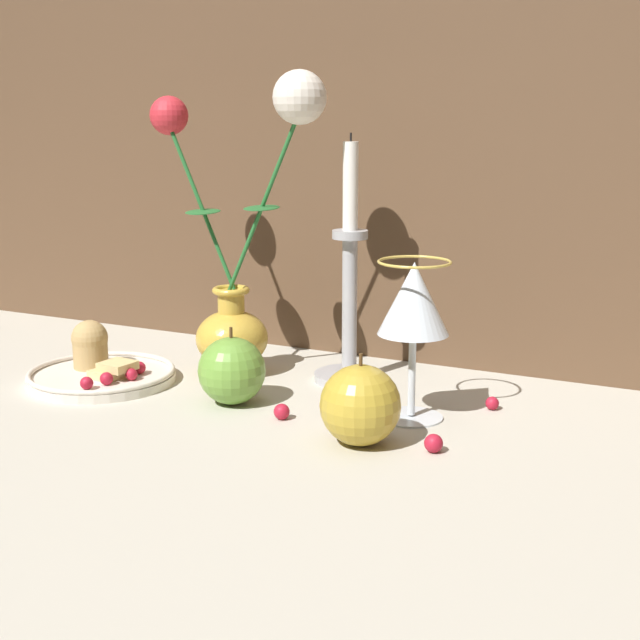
% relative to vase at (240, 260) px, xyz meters
% --- Properties ---
extents(ground_plane, '(2.40, 2.40, 0.00)m').
position_rel_vase_xyz_m(ground_plane, '(0.09, -0.07, -0.15)').
color(ground_plane, '#B7B2A3').
rests_on(ground_plane, ground).
extents(vase, '(0.25, 0.09, 0.37)m').
position_rel_vase_xyz_m(vase, '(0.00, 0.00, 0.00)').
color(vase, gold).
rests_on(vase, ground_plane).
extents(plate_with_pastries, '(0.18, 0.18, 0.07)m').
position_rel_vase_xyz_m(plate_with_pastries, '(-0.14, -0.10, -0.13)').
color(plate_with_pastries, silver).
rests_on(plate_with_pastries, ground_plane).
extents(wine_glass, '(0.08, 0.08, 0.17)m').
position_rel_vase_xyz_m(wine_glass, '(0.25, -0.06, -0.02)').
color(wine_glass, silver).
rests_on(wine_glass, ground_plane).
extents(candlestick, '(0.09, 0.09, 0.30)m').
position_rel_vase_xyz_m(candlestick, '(0.13, 0.04, -0.05)').
color(candlestick, '#A3A3A8').
rests_on(candlestick, ground_plane).
extents(apple_beside_vase, '(0.08, 0.08, 0.09)m').
position_rel_vase_xyz_m(apple_beside_vase, '(0.23, -0.16, -0.11)').
color(apple_beside_vase, '#B2932D').
rests_on(apple_beside_vase, ground_plane).
extents(apple_near_glass, '(0.08, 0.08, 0.09)m').
position_rel_vase_xyz_m(apple_near_glass, '(0.05, -0.10, -0.11)').
color(apple_near_glass, '#669938').
rests_on(apple_near_glass, ground_plane).
extents(berry_near_plate, '(0.02, 0.02, 0.02)m').
position_rel_vase_xyz_m(berry_near_plate, '(0.30, -0.15, -0.14)').
color(berry_near_plate, '#AD192D').
rests_on(berry_near_plate, ground_plane).
extents(berry_front_center, '(0.02, 0.02, 0.02)m').
position_rel_vase_xyz_m(berry_front_center, '(0.13, -0.13, -0.14)').
color(berry_front_center, '#AD192D').
rests_on(berry_front_center, ground_plane).
extents(berry_by_glass_stem, '(0.02, 0.02, 0.02)m').
position_rel_vase_xyz_m(berry_by_glass_stem, '(0.19, -0.10, -0.14)').
color(berry_by_glass_stem, '#AD192D').
rests_on(berry_by_glass_stem, ground_plane).
extents(berry_under_candlestick, '(0.02, 0.02, 0.02)m').
position_rel_vase_xyz_m(berry_under_candlestick, '(0.15, -0.04, -0.14)').
color(berry_under_candlestick, '#AD192D').
rests_on(berry_under_candlestick, ground_plane).
extents(berry_far_right, '(0.01, 0.01, 0.01)m').
position_rel_vase_xyz_m(berry_far_right, '(0.32, 0.00, -0.14)').
color(berry_far_right, '#AD192D').
rests_on(berry_far_right, ground_plane).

